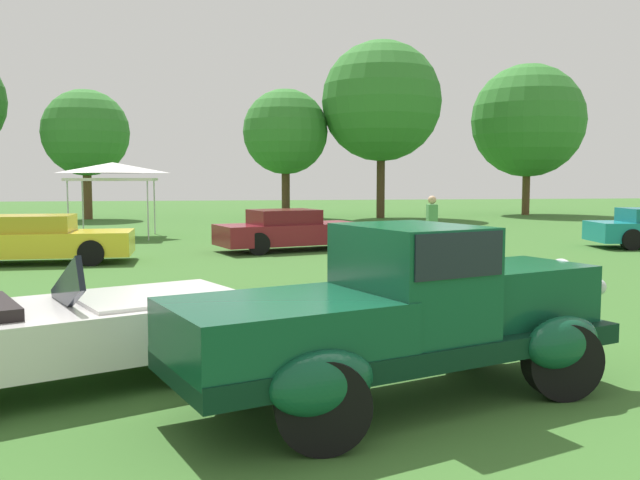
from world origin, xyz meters
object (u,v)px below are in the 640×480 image
Objects in this scene: neighbor_convertible at (55,331)px; spectator_far_side at (432,225)px; canopy_tent_center_field at (113,170)px; feature_pickup_truck at (404,312)px; show_car_burgundy at (289,230)px; show_car_yellow at (38,240)px.

spectator_far_side is (7.28, 9.93, 0.33)m from neighbor_convertible.
spectator_far_side is 0.58× the size of canopy_tent_center_field.
feature_pickup_truck is 20.01m from canopy_tent_center_field.
show_car_burgundy is 1.56× the size of canopy_tent_center_field.
show_car_burgundy is (0.39, 13.80, -0.27)m from feature_pickup_truck.
show_car_yellow is 1.00× the size of show_car_burgundy.
show_car_yellow is at bearing 175.48° from spectator_far_side.
feature_pickup_truck is 3.58m from neighbor_convertible.
show_car_burgundy is 4.51m from spectator_far_side.
spectator_far_side is at bearing 53.76° from neighbor_convertible.
neighbor_convertible is 13.35m from show_car_burgundy.
show_car_yellow is at bearing -162.47° from show_car_burgundy.
neighbor_convertible is 1.01× the size of show_car_yellow.
show_car_burgundy is (3.81, 12.80, 0.02)m from neighbor_convertible.
show_car_burgundy is at bearing 88.40° from feature_pickup_truck.
show_car_burgundy is at bearing 140.35° from spectator_far_side.
neighbor_convertible is 18.41m from canopy_tent_center_field.
spectator_far_side is at bearing 70.58° from feature_pickup_truck.
show_car_burgundy is 2.71× the size of spectator_far_side.
spectator_far_side reaches higher than show_car_yellow.
canopy_tent_center_field reaches higher than spectator_far_side.
canopy_tent_center_field is (-5.76, 5.41, 1.82)m from show_car_burgundy.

